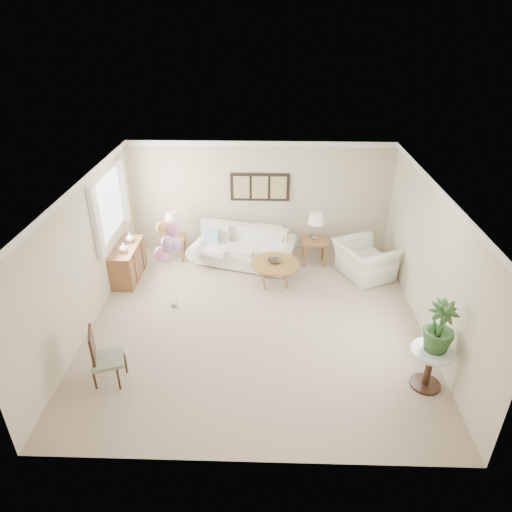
# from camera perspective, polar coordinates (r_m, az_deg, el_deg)

# --- Properties ---
(ground_plane) EXTENTS (6.00, 6.00, 0.00)m
(ground_plane) POSITION_cam_1_polar(r_m,az_deg,el_deg) (8.55, 0.00, -8.13)
(ground_plane) COLOR tan
(room_shell) EXTENTS (6.04, 6.04, 2.60)m
(room_shell) POSITION_cam_1_polar(r_m,az_deg,el_deg) (7.78, -0.78, 1.97)
(room_shell) COLOR beige
(room_shell) RESTS_ON ground
(wall_art_triptych) EXTENTS (1.35, 0.06, 0.65)m
(wall_art_triptych) POSITION_cam_1_polar(r_m,az_deg,el_deg) (10.45, 0.50, 8.60)
(wall_art_triptych) COLOR black
(wall_art_triptych) RESTS_ON ground
(sofa) EXTENTS (2.49, 1.40, 0.84)m
(sofa) POSITION_cam_1_polar(r_m,az_deg,el_deg) (10.28, -1.57, 0.81)
(sofa) COLOR white
(sofa) RESTS_ON ground
(end_table_left) EXTENTS (0.51, 0.46, 0.55)m
(end_table_left) POSITION_cam_1_polar(r_m,az_deg,el_deg) (10.57, -10.21, 1.96)
(end_table_left) COLOR olive
(end_table_left) RESTS_ON ground
(end_table_right) EXTENTS (0.55, 0.50, 0.60)m
(end_table_right) POSITION_cam_1_polar(r_m,az_deg,el_deg) (10.29, 7.34, 1.66)
(end_table_right) COLOR olive
(end_table_right) RESTS_ON ground
(lamp_left) EXTENTS (0.34, 0.34, 0.60)m
(lamp_left) POSITION_cam_1_polar(r_m,az_deg,el_deg) (10.34, -10.46, 4.67)
(lamp_left) COLOR gray
(lamp_left) RESTS_ON end_table_left
(lamp_right) EXTENTS (0.36, 0.36, 0.63)m
(lamp_right) POSITION_cam_1_polar(r_m,az_deg,el_deg) (10.04, 7.54, 4.60)
(lamp_right) COLOR gray
(lamp_right) RESTS_ON end_table_right
(coffee_table) EXTENTS (0.99, 0.99, 0.50)m
(coffee_table) POSITION_cam_1_polar(r_m,az_deg,el_deg) (9.43, 2.42, -1.05)
(coffee_table) COLOR olive
(coffee_table) RESTS_ON ground
(decor_bowl) EXTENTS (0.29, 0.29, 0.06)m
(decor_bowl) POSITION_cam_1_polar(r_m,az_deg,el_deg) (9.41, 2.31, -0.63)
(decor_bowl) COLOR #332B20
(decor_bowl) RESTS_ON coffee_table
(armchair) EXTENTS (1.38, 1.46, 0.75)m
(armchair) POSITION_cam_1_polar(r_m,az_deg,el_deg) (10.02, 13.31, -0.52)
(armchair) COLOR white
(armchair) RESTS_ON ground
(side_table) EXTENTS (0.63, 0.63, 0.68)m
(side_table) POSITION_cam_1_polar(r_m,az_deg,el_deg) (7.42, 21.00, -11.95)
(side_table) COLOR silver
(side_table) RESTS_ON ground
(potted_plant) EXTENTS (0.56, 0.56, 0.82)m
(potted_plant) POSITION_cam_1_polar(r_m,az_deg,el_deg) (7.11, 21.98, -8.19)
(potted_plant) COLOR #2A5025
(potted_plant) RESTS_ON side_table
(accent_chair) EXTENTS (0.58, 0.58, 0.94)m
(accent_chair) POSITION_cam_1_polar(r_m,az_deg,el_deg) (7.42, -18.59, -11.74)
(accent_chair) COLOR gray
(accent_chair) RESTS_ON ground
(credenza) EXTENTS (0.46, 1.20, 0.74)m
(credenza) POSITION_cam_1_polar(r_m,az_deg,el_deg) (10.05, -15.65, -0.75)
(credenza) COLOR olive
(credenza) RESTS_ON ground
(vase_white) EXTENTS (0.23, 0.23, 0.19)m
(vase_white) POSITION_cam_1_polar(r_m,az_deg,el_deg) (9.65, -16.25, 1.03)
(vase_white) COLOR silver
(vase_white) RESTS_ON credenza
(vase_sage) EXTENTS (0.24, 0.24, 0.20)m
(vase_sage) POSITION_cam_1_polar(r_m,az_deg,el_deg) (10.04, -15.52, 2.26)
(vase_sage) COLOR #B6B9B4
(vase_sage) RESTS_ON credenza
(balloon_cluster) EXTENTS (0.51, 0.49, 1.77)m
(balloon_cluster) POSITION_cam_1_polar(r_m,az_deg,el_deg) (8.36, -10.91, 1.93)
(balloon_cluster) COLOR gray
(balloon_cluster) RESTS_ON ground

